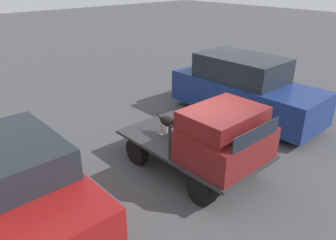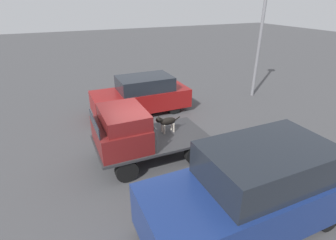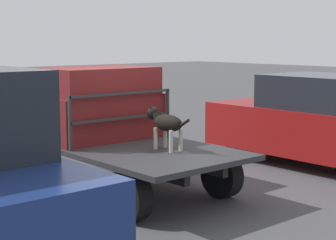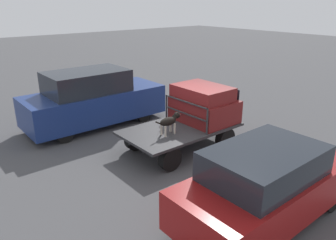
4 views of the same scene
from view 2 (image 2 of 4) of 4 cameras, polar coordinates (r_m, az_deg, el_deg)
ground_plane at (r=9.19m, az=-3.37°, el=-8.04°), size 80.00×80.00×0.00m
flatbed_truck at (r=8.90m, az=-3.46°, el=-5.04°), size 3.72×2.07×0.75m
truck_cab at (r=8.29m, az=-10.10°, el=-1.88°), size 1.54×1.95×1.19m
truck_headboard at (r=8.49m, az=-4.85°, el=-0.99°), size 0.04×1.95×0.82m
dog at (r=8.98m, az=-0.41°, el=-0.33°), size 0.94×0.26×0.66m
parked_sedan at (r=12.39m, az=-5.71°, el=5.41°), size 4.47×1.82×1.74m
parked_pickup_far at (r=6.51m, az=18.51°, el=-14.23°), size 5.22×2.02×2.13m
light_pole_near at (r=14.78m, az=20.16°, el=21.34°), size 0.54×0.54×6.11m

